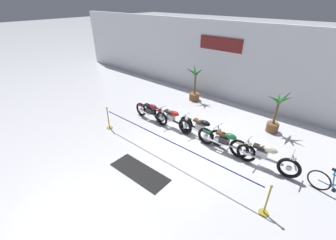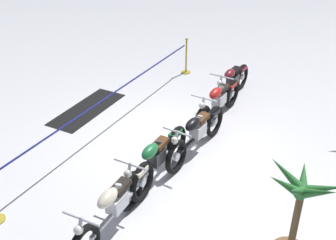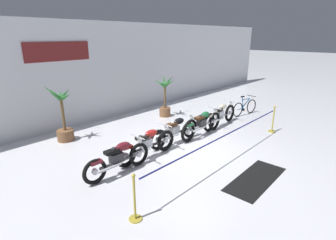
# 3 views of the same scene
# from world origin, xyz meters

# --- Properties ---
(ground_plane) EXTENTS (120.00, 120.00, 0.00)m
(ground_plane) POSITION_xyz_m (0.00, 0.00, 0.00)
(ground_plane) COLOR silver
(motorcycle_maroon_0) EXTENTS (2.11, 0.62, 0.92)m
(motorcycle_maroon_0) POSITION_xyz_m (-2.61, 0.45, 0.46)
(motorcycle_maroon_0) COLOR black
(motorcycle_maroon_0) RESTS_ON ground
(motorcycle_red_1) EXTENTS (2.29, 0.62, 0.93)m
(motorcycle_red_1) POSITION_xyz_m (-1.43, 0.58, 0.45)
(motorcycle_red_1) COLOR black
(motorcycle_red_1) RESTS_ON ground
(motorcycle_black_2) EXTENTS (2.30, 0.62, 0.93)m
(motorcycle_black_2) POSITION_xyz_m (0.05, 0.73, 0.46)
(motorcycle_black_2) COLOR black
(motorcycle_black_2) RESTS_ON ground
(motorcycle_green_3) EXTENTS (2.41, 0.62, 0.94)m
(motorcycle_green_3) POSITION_xyz_m (1.29, 0.48, 0.47)
(motorcycle_green_3) COLOR black
(motorcycle_green_3) RESTS_ON ground
(motorcycle_cream_4) EXTENTS (2.45, 0.62, 0.95)m
(motorcycle_cream_4) POSITION_xyz_m (2.68, 0.57, 0.47)
(motorcycle_cream_4) COLOR black
(motorcycle_cream_4) RESTS_ON ground
(potted_palm_left_of_row) EXTENTS (1.03, 1.05, 1.93)m
(potted_palm_left_of_row) POSITION_xyz_m (2.16, 3.21, 0.84)
(potted_palm_left_of_row) COLOR brown
(potted_palm_left_of_row) RESTS_ON ground
(stanchion_far_left) EXTENTS (7.02, 0.28, 1.05)m
(stanchion_far_left) POSITION_xyz_m (-1.28, -1.32, 0.69)
(stanchion_far_left) COLOR gold
(stanchion_far_left) RESTS_ON ground
(floor_banner) EXTENTS (2.22, 0.87, 0.01)m
(floor_banner) POSITION_xyz_m (-0.34, -2.44, 0.00)
(floor_banner) COLOR black
(floor_banner) RESTS_ON ground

